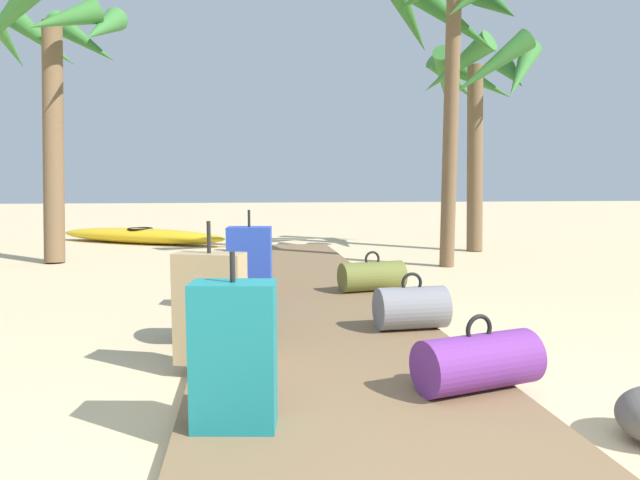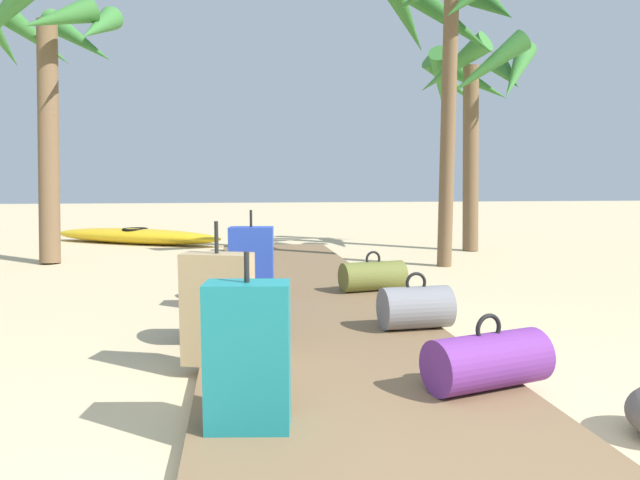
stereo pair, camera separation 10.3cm
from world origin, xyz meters
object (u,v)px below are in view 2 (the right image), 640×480
suitcase_teal (248,356)px  palm_tree_near_right (449,27)px  suitcase_blue (252,265)px  duffel_bag_black (224,305)px  duffel_bag_olive (373,276)px  suitcase_tan (218,309)px  duffel_bag_red (237,276)px  palm_tree_far_right (475,89)px  duffel_bag_grey (416,307)px  palm_tree_far_left (47,54)px  duffel_bag_purple (487,361)px  kayak (135,236)px

suitcase_teal → palm_tree_near_right: 6.52m
suitcase_blue → palm_tree_near_right: bearing=41.2°
suitcase_teal → duffel_bag_black: size_ratio=1.36×
duffel_bag_olive → suitcase_tan: size_ratio=0.81×
suitcase_blue → duffel_bag_red: bearing=101.4°
palm_tree_near_right → suitcase_blue: bearing=-138.8°
duffel_bag_black → palm_tree_far_right: palm_tree_far_right is taller
duffel_bag_olive → palm_tree_far_right: palm_tree_far_right is taller
suitcase_blue → duffel_bag_red: size_ratio=1.23×
duffel_bag_grey → duffel_bag_red: 2.17m
suitcase_teal → duffel_bag_olive: bearing=65.9°
palm_tree_far_left → palm_tree_near_right: size_ratio=0.95×
duffel_bag_grey → palm_tree_far_left: (-4.02, 4.74, 2.81)m
palm_tree_far_right → palm_tree_near_right: 2.01m
duffel_bag_purple → palm_tree_near_right: bearing=71.0°
kayak → palm_tree_far_left: bearing=-106.1°
duffel_bag_black → duffel_bag_olive: 2.00m
duffel_bag_purple → palm_tree_near_right: (1.64, 4.76, 3.11)m
duffel_bag_black → suitcase_blue: (0.23, 0.93, 0.15)m
duffel_bag_black → suitcase_tan: 0.74m
duffel_bag_purple → suitcase_teal: (-1.27, -0.29, 0.18)m
suitcase_teal → duffel_bag_black: suitcase_teal is taller
palm_tree_far_left → duffel_bag_red: bearing=-48.5°
duffel_bag_purple → kayak: (-3.30, 8.41, -0.08)m
duffel_bag_grey → kayak: bearing=114.8°
duffel_bag_grey → palm_tree_far_right: palm_tree_far_right is taller
duffel_bag_purple → suitcase_blue: size_ratio=0.84×
duffel_bag_red → palm_tree_far_left: (-2.69, 3.04, 2.83)m
kayak → suitcase_tan: bearing=-76.5°
suitcase_teal → suitcase_blue: size_ratio=0.93×
palm_tree_far_right → kayak: size_ratio=0.97×
palm_tree_far_right → suitcase_blue: bearing=-134.3°
duffel_bag_grey → suitcase_tan: suitcase_tan is taller
duffel_bag_olive → palm_tree_near_right: bearing=52.5°
suitcase_teal → duffel_bag_black: (-0.15, 1.64, -0.13)m
duffel_bag_olive → suitcase_tan: bearing=-125.8°
duffel_bag_purple → suitcase_blue: bearing=117.5°
duffel_bag_purple → duffel_bag_red: size_ratio=1.03×
palm_tree_far_left → duffel_bag_purple: bearing=-56.1°
suitcase_blue → duffel_bag_black: bearing=-104.0°
duffel_bag_olive → duffel_bag_purple: bearing=-91.2°
suitcase_tan → duffel_bag_red: size_ratio=1.24×
duffel_bag_red → kayak: size_ratio=0.19×
suitcase_teal → suitcase_blue: 2.57m
suitcase_blue → palm_tree_near_right: size_ratio=0.20×
duffel_bag_olive → palm_tree_far_left: 5.93m
suitcase_blue → suitcase_tan: 1.67m
palm_tree_far_left → suitcase_blue: bearing=-52.6°
suitcase_teal → kayak: bearing=103.1°
palm_tree_far_right → duffel_bag_grey: bearing=-118.3°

